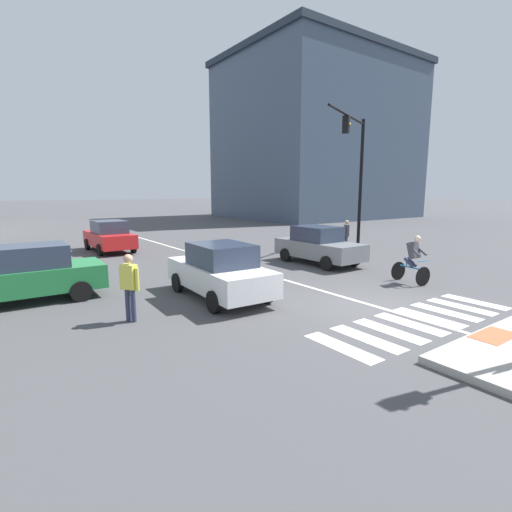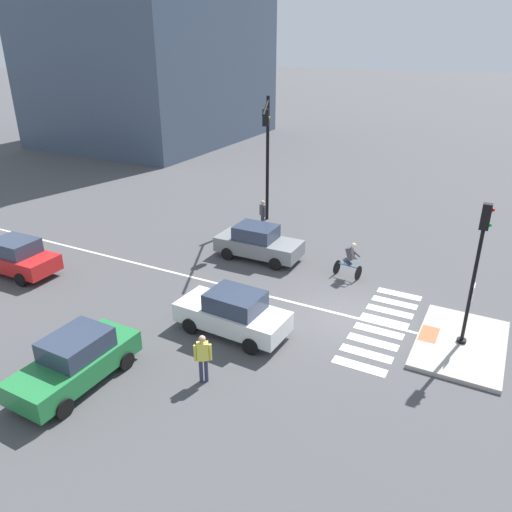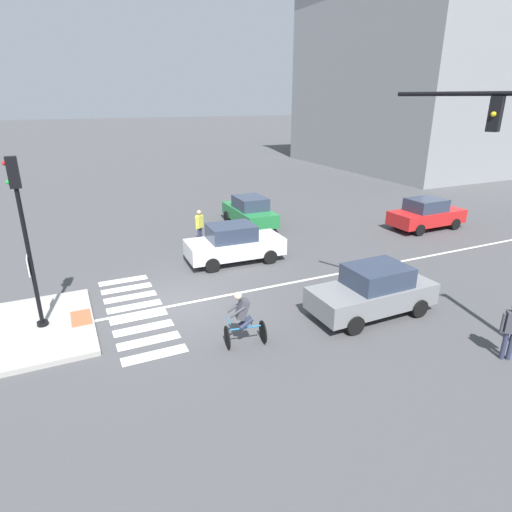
% 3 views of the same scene
% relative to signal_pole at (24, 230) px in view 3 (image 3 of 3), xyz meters
% --- Properties ---
extents(ground_plane, '(300.00, 300.00, 0.00)m').
position_rel_signal_pole_xyz_m(ground_plane, '(0.00, 3.99, -3.17)').
color(ground_plane, '#474749').
extents(traffic_island, '(4.44, 2.87, 0.15)m').
position_rel_signal_pole_xyz_m(traffic_island, '(0.00, 0.01, -3.09)').
color(traffic_island, '#A3A099').
rests_on(traffic_island, ground).
extents(tactile_pad_front, '(1.10, 0.60, 0.01)m').
position_rel_signal_pole_xyz_m(tactile_pad_front, '(0.00, 1.09, -3.01)').
color(tactile_pad_front, '#DB5B38').
rests_on(tactile_pad_front, traffic_island).
extents(signal_pole, '(0.44, 0.38, 5.02)m').
position_rel_signal_pole_xyz_m(signal_pole, '(0.00, 0.00, 0.00)').
color(signal_pole, black).
rests_on(signal_pole, traffic_island).
extents(crosswalk_stripe_a, '(0.44, 1.80, 0.01)m').
position_rel_signal_pole_xyz_m(crosswalk_stripe_a, '(-2.80, 2.78, -3.16)').
color(crosswalk_stripe_a, silver).
rests_on(crosswalk_stripe_a, ground).
extents(crosswalk_stripe_b, '(0.44, 1.80, 0.01)m').
position_rel_signal_pole_xyz_m(crosswalk_stripe_b, '(-2.00, 2.78, -3.16)').
color(crosswalk_stripe_b, silver).
rests_on(crosswalk_stripe_b, ground).
extents(crosswalk_stripe_c, '(0.44, 1.80, 0.01)m').
position_rel_signal_pole_xyz_m(crosswalk_stripe_c, '(-1.20, 2.78, -3.16)').
color(crosswalk_stripe_c, silver).
rests_on(crosswalk_stripe_c, ground).
extents(crosswalk_stripe_d, '(0.44, 1.80, 0.01)m').
position_rel_signal_pole_xyz_m(crosswalk_stripe_d, '(-0.40, 2.78, -3.16)').
color(crosswalk_stripe_d, silver).
rests_on(crosswalk_stripe_d, ground).
extents(crosswalk_stripe_e, '(0.44, 1.80, 0.01)m').
position_rel_signal_pole_xyz_m(crosswalk_stripe_e, '(0.40, 2.78, -3.16)').
color(crosswalk_stripe_e, silver).
rests_on(crosswalk_stripe_e, ground).
extents(crosswalk_stripe_f, '(0.44, 1.80, 0.01)m').
position_rel_signal_pole_xyz_m(crosswalk_stripe_f, '(1.20, 2.78, -3.16)').
color(crosswalk_stripe_f, silver).
rests_on(crosswalk_stripe_f, ground).
extents(crosswalk_stripe_g, '(0.44, 1.80, 0.01)m').
position_rel_signal_pole_xyz_m(crosswalk_stripe_g, '(2.00, 2.78, -3.16)').
color(crosswalk_stripe_g, silver).
rests_on(crosswalk_stripe_g, ground).
extents(crosswalk_stripe_h, '(0.44, 1.80, 0.01)m').
position_rel_signal_pole_xyz_m(crosswalk_stripe_h, '(2.80, 2.78, -3.16)').
color(crosswalk_stripe_h, silver).
rests_on(crosswalk_stripe_h, ground).
extents(lane_centre_line, '(0.14, 28.00, 0.01)m').
position_rel_signal_pole_xyz_m(lane_centre_line, '(0.10, 13.99, -3.16)').
color(lane_centre_line, silver).
rests_on(lane_centre_line, ground).
extents(building_corner_left, '(21.60, 19.97, 17.66)m').
position_rel_signal_pole_xyz_m(building_corner_left, '(-21.60, 36.11, 5.68)').
color(building_corner_left, gray).
rests_on(building_corner_left, ground).
extents(car_green_cross_left, '(4.13, 1.90, 1.64)m').
position_rel_signal_pole_xyz_m(car_green_cross_left, '(-7.65, 10.27, -2.36)').
color(car_green_cross_left, '#237A3D').
rests_on(car_green_cross_left, ground).
extents(car_grey_eastbound_mid, '(1.88, 4.12, 1.64)m').
position_rel_signal_pole_xyz_m(car_grey_eastbound_mid, '(3.34, 9.71, -2.36)').
color(car_grey_eastbound_mid, slate).
rests_on(car_grey_eastbound_mid, ground).
extents(car_white_westbound_near, '(1.98, 4.17, 1.64)m').
position_rel_signal_pole_xyz_m(car_white_westbound_near, '(-2.94, 7.46, -2.36)').
color(car_white_westbound_near, white).
rests_on(car_white_westbound_near, ground).
extents(car_red_westbound_distant, '(1.89, 4.13, 1.64)m').
position_rel_signal_pole_xyz_m(car_red_westbound_distant, '(-3.21, 18.61, -2.36)').
color(car_red_westbound_distant, red).
rests_on(car_red_westbound_distant, ground).
extents(cyclist, '(0.80, 1.17, 1.68)m').
position_rel_signal_pole_xyz_m(cyclist, '(3.36, 5.17, -2.30)').
color(cyclist, black).
rests_on(cyclist, ground).
extents(pedestrian_at_curb_left, '(0.38, 0.47, 1.67)m').
position_rel_signal_pole_xyz_m(pedestrian_at_curb_left, '(-5.81, 6.85, -2.19)').
color(pedestrian_at_curb_left, '#2D334C').
rests_on(pedestrian_at_curb_left, ground).
extents(pedestrian_waiting_far_side, '(0.39, 0.46, 1.67)m').
position_rel_signal_pole_xyz_m(pedestrian_waiting_far_side, '(6.94, 11.31, -2.19)').
color(pedestrian_waiting_far_side, '#2D334C').
rests_on(pedestrian_waiting_far_side, ground).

